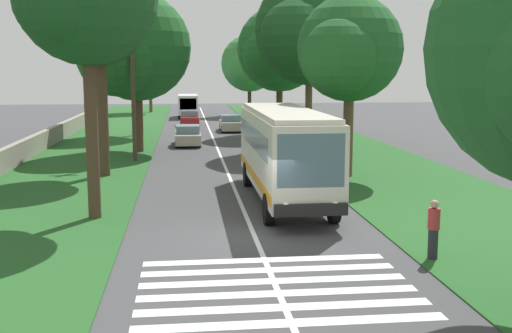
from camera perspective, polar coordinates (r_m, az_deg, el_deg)
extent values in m
plane|color=#424244|center=(20.50, -0.12, -6.31)|extent=(160.00, 160.00, 0.00)
cube|color=#235623|center=(35.59, -16.12, -0.16)|extent=(120.00, 8.00, 0.04)
cube|color=#235623|center=(36.58, 10.10, 0.28)|extent=(120.00, 8.00, 0.04)
cube|color=silver|center=(35.15, -2.82, 0.04)|extent=(110.00, 0.16, 0.01)
cube|color=silver|center=(25.57, 2.56, 1.50)|extent=(11.00, 2.50, 2.90)
cube|color=slate|center=(25.80, 2.46, 2.73)|extent=(9.68, 2.54, 0.85)
cube|color=slate|center=(20.20, 4.98, 0.52)|extent=(0.08, 2.20, 1.74)
cube|color=orange|center=(25.72, 2.54, -0.72)|extent=(10.78, 2.53, 0.36)
cube|color=silver|center=(25.42, 2.58, 4.94)|extent=(10.56, 2.30, 0.18)
cube|color=black|center=(20.37, 4.99, -3.92)|extent=(0.16, 2.40, 0.40)
sphere|color=#F2EDCC|center=(20.26, 2.72, -3.60)|extent=(0.24, 0.24, 0.24)
sphere|color=#F2EDCC|center=(20.57, 7.16, -3.46)|extent=(0.24, 0.24, 0.24)
cylinder|color=black|center=(21.87, 1.14, -3.87)|extent=(1.10, 0.32, 1.10)
cylinder|color=black|center=(29.09, -0.78, -0.70)|extent=(1.10, 0.32, 1.10)
cylinder|color=black|center=(22.28, 7.03, -3.69)|extent=(1.10, 0.32, 1.10)
cylinder|color=black|center=(29.40, 3.68, -0.61)|extent=(1.10, 0.32, 1.10)
cube|color=silver|center=(13.84, 3.22, -13.91)|extent=(0.45, 6.80, 0.01)
cube|color=silver|center=(14.66, 2.61, -12.57)|extent=(0.45, 6.80, 0.01)
cube|color=silver|center=(15.49, 2.08, -11.37)|extent=(0.45, 6.80, 0.01)
cube|color=silver|center=(16.33, 1.60, -10.29)|extent=(0.45, 6.80, 0.01)
cube|color=silver|center=(17.18, 1.18, -9.32)|extent=(0.45, 6.80, 0.01)
cube|color=silver|center=(18.03, 0.79, -8.43)|extent=(0.45, 6.80, 0.01)
cube|color=#B7A893|center=(45.04, -6.16, 2.59)|extent=(4.30, 1.75, 0.70)
cube|color=slate|center=(44.88, -6.17, 3.37)|extent=(2.00, 1.61, 0.55)
cylinder|color=black|center=(43.72, -7.16, 2.12)|extent=(0.64, 0.22, 0.64)
cylinder|color=black|center=(46.41, -7.13, 2.50)|extent=(0.64, 0.22, 0.64)
cylinder|color=black|center=(43.73, -5.12, 2.15)|extent=(0.64, 0.22, 0.64)
cylinder|color=black|center=(46.41, -5.20, 2.54)|extent=(0.64, 0.22, 0.64)
cube|color=#B7A893|center=(55.10, -2.31, 3.76)|extent=(4.30, 1.75, 0.70)
cube|color=slate|center=(54.95, -2.31, 4.40)|extent=(2.00, 1.61, 0.55)
cylinder|color=black|center=(53.73, -3.04, 3.41)|extent=(0.64, 0.22, 0.64)
cylinder|color=black|center=(56.41, -3.20, 3.66)|extent=(0.64, 0.22, 0.64)
cylinder|color=black|center=(53.84, -1.38, 3.43)|extent=(0.64, 0.22, 0.64)
cylinder|color=black|center=(56.52, -1.62, 3.68)|extent=(0.64, 0.22, 0.64)
cube|color=#B21E1E|center=(60.87, -6.01, 4.20)|extent=(4.30, 1.75, 0.70)
cube|color=slate|center=(60.72, -6.02, 4.78)|extent=(2.00, 1.61, 0.55)
cylinder|color=black|center=(59.54, -6.74, 3.88)|extent=(0.64, 0.22, 0.64)
cylinder|color=black|center=(62.23, -6.74, 4.09)|extent=(0.64, 0.22, 0.64)
cylinder|color=black|center=(59.55, -5.24, 3.91)|extent=(0.64, 0.22, 0.64)
cylinder|color=black|center=(62.24, -5.30, 4.12)|extent=(0.64, 0.22, 0.64)
cube|color=silver|center=(70.68, -6.16, 5.60)|extent=(6.00, 2.10, 2.10)
cube|color=slate|center=(70.86, -6.17, 5.91)|extent=(5.04, 2.13, 0.70)
cube|color=slate|center=(67.71, -6.15, 5.64)|extent=(0.06, 1.76, 1.18)
cylinder|color=black|center=(68.86, -6.93, 4.58)|extent=(0.76, 0.24, 0.76)
cylinder|color=black|center=(72.65, -6.91, 4.80)|extent=(0.76, 0.24, 0.76)
cylinder|color=black|center=(68.87, -5.34, 4.61)|extent=(0.76, 0.24, 0.76)
cylinder|color=black|center=(72.66, -5.40, 4.83)|extent=(0.76, 0.24, 0.76)
cylinder|color=#4C3826|center=(32.33, -13.71, 4.94)|extent=(0.57, 0.57, 6.55)
sphere|color=#19471E|center=(32.37, -14.01, 13.10)|extent=(4.83, 4.83, 4.83)
sphere|color=#19471E|center=(33.77, -13.66, 12.30)|extent=(3.45, 3.45, 3.45)
sphere|color=#19471E|center=(31.25, -15.62, 12.53)|extent=(3.18, 3.18, 3.18)
cylinder|color=brown|center=(79.97, -9.52, 7.32)|extent=(0.40, 0.40, 6.87)
sphere|color=#286B2D|center=(80.01, -9.61, 10.92)|extent=(5.78, 5.78, 5.78)
sphere|color=#286B2D|center=(81.73, -9.54, 10.57)|extent=(3.99, 3.99, 3.99)
sphere|color=#286B2D|center=(78.60, -10.30, 10.63)|extent=(4.27, 4.27, 4.27)
cylinder|color=#4C3826|center=(41.49, -10.52, 4.63)|extent=(0.48, 0.48, 4.81)
sphere|color=#1E5623|center=(41.42, -10.69, 10.54)|extent=(6.82, 6.82, 6.82)
sphere|color=#1E5623|center=(43.44, -10.47, 9.79)|extent=(3.92, 3.92, 3.92)
sphere|color=#1E5623|center=(39.79, -12.33, 9.84)|extent=(5.11, 5.11, 5.11)
cylinder|color=brown|center=(52.43, -10.44, 6.62)|extent=(0.40, 0.40, 6.91)
sphere|color=#337A38|center=(52.50, -10.59, 12.27)|extent=(6.22, 6.22, 6.22)
sphere|color=#337A38|center=(54.33, -10.44, 11.65)|extent=(3.81, 3.81, 3.81)
sphere|color=#337A38|center=(51.00, -11.77, 11.81)|extent=(4.54, 4.54, 4.54)
cylinder|color=#4C3826|center=(23.07, -14.61, 3.42)|extent=(0.46, 0.46, 6.51)
sphere|color=#19471E|center=(24.55, -14.51, 13.65)|extent=(2.77, 2.77, 2.77)
sphere|color=#19471E|center=(22.00, -17.48, 14.13)|extent=(2.88, 2.88, 2.88)
cylinder|color=brown|center=(41.63, 4.77, 5.47)|extent=(0.45, 0.45, 5.83)
sphere|color=#19471E|center=(41.64, 4.86, 12.17)|extent=(7.09, 7.09, 7.09)
sphere|color=#19471E|center=(43.70, 4.30, 11.32)|extent=(4.18, 4.18, 4.18)
sphere|color=#19471E|center=(39.68, 3.82, 11.58)|extent=(4.83, 4.83, 4.83)
cylinder|color=#3D2D1E|center=(73.31, -0.59, 6.27)|extent=(0.42, 0.42, 4.18)
sphere|color=#337A38|center=(73.24, -0.60, 9.29)|extent=(6.47, 6.47, 6.47)
sphere|color=#337A38|center=(75.17, -0.75, 8.91)|extent=(3.84, 3.84, 3.84)
sphere|color=#337A38|center=(71.53, -1.24, 8.91)|extent=(3.64, 3.64, 3.64)
cylinder|color=#4C3826|center=(51.83, 2.12, 5.69)|extent=(0.52, 0.52, 5.02)
sphere|color=#1E5623|center=(51.78, 2.15, 10.56)|extent=(6.87, 6.87, 6.87)
sphere|color=#1E5623|center=(53.80, 1.82, 9.94)|extent=(4.36, 4.36, 4.36)
sphere|color=#1E5623|center=(49.92, 1.26, 10.04)|extent=(4.31, 4.31, 4.31)
cylinder|color=brown|center=(31.68, 8.32, 3.50)|extent=(0.50, 0.50, 4.87)
sphere|color=#1E5623|center=(31.56, 8.48, 10.49)|extent=(5.17, 5.17, 5.17)
sphere|color=#1E5623|center=(33.05, 7.76, 9.75)|extent=(3.11, 3.11, 3.11)
sphere|color=#1E5623|center=(30.11, 7.65, 9.86)|extent=(3.64, 3.64, 3.64)
cylinder|color=#473828|center=(37.23, -11.04, 7.01)|extent=(0.24, 0.24, 8.51)
cube|color=#3D3326|center=(37.30, -11.21, 12.63)|extent=(0.12, 1.40, 0.12)
cube|color=gray|center=(41.05, -19.69, 1.69)|extent=(70.00, 0.40, 1.20)
cylinder|color=#26262D|center=(18.60, 15.67, -6.74)|extent=(0.28, 0.28, 0.85)
cylinder|color=#B23333|center=(18.43, 15.77, -4.57)|extent=(0.34, 0.34, 0.60)
sphere|color=tan|center=(18.34, 15.82, -3.29)|extent=(0.24, 0.24, 0.24)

